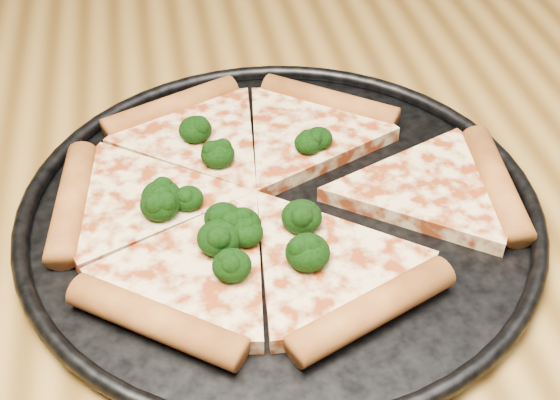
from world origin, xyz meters
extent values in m
cube|color=olive|center=(0.00, 0.00, 0.73)|extent=(1.20, 0.90, 0.04)
cube|color=brown|center=(0.54, 0.39, 0.35)|extent=(0.06, 0.06, 0.71)
cylinder|color=black|center=(0.04, -0.02, 0.75)|extent=(0.37, 0.37, 0.01)
torus|color=black|center=(0.04, -0.02, 0.76)|extent=(0.38, 0.38, 0.01)
cylinder|color=#C57131|center=(0.10, 0.10, 0.77)|extent=(0.11, 0.09, 0.02)
cylinder|color=#C57131|center=(-0.03, 0.11, 0.77)|extent=(0.12, 0.07, 0.02)
cylinder|color=#C57131|center=(-0.11, 0.00, 0.77)|extent=(0.04, 0.12, 0.02)
cylinder|color=#C57131|center=(-0.06, -0.12, 0.77)|extent=(0.11, 0.09, 0.02)
cylinder|color=#C57131|center=(0.08, -0.14, 0.77)|extent=(0.12, 0.07, 0.02)
cylinder|color=#C57131|center=(0.20, -0.03, 0.77)|extent=(0.04, 0.12, 0.02)
ellipsoid|color=black|center=(-0.03, -0.02, 0.77)|extent=(0.02, 0.02, 0.02)
ellipsoid|color=black|center=(0.05, -0.09, 0.78)|extent=(0.03, 0.03, 0.02)
ellipsoid|color=black|center=(0.00, -0.05, 0.78)|extent=(0.03, 0.03, 0.02)
ellipsoid|color=black|center=(0.05, -0.05, 0.78)|extent=(0.03, 0.03, 0.02)
ellipsoid|color=black|center=(0.00, -0.09, 0.78)|extent=(0.03, 0.03, 0.02)
ellipsoid|color=black|center=(-0.01, 0.06, 0.78)|extent=(0.03, 0.03, 0.02)
ellipsoid|color=black|center=(0.07, 0.03, 0.77)|extent=(0.02, 0.02, 0.02)
ellipsoid|color=black|center=(-0.04, -0.02, 0.78)|extent=(0.03, 0.03, 0.02)
ellipsoid|color=black|center=(-0.05, -0.02, 0.78)|extent=(0.03, 0.03, 0.02)
ellipsoid|color=black|center=(-0.01, -0.07, 0.78)|extent=(0.03, 0.03, 0.02)
ellipsoid|color=black|center=(0.01, -0.05, 0.78)|extent=(0.03, 0.03, 0.02)
ellipsoid|color=black|center=(0.08, 0.04, 0.77)|extent=(0.02, 0.02, 0.02)
ellipsoid|color=black|center=(0.00, 0.03, 0.78)|extent=(0.03, 0.03, 0.02)
ellipsoid|color=black|center=(0.01, -0.06, 0.78)|extent=(0.02, 0.02, 0.02)
camera|label=1|loc=(-0.04, -0.43, 1.13)|focal=48.78mm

